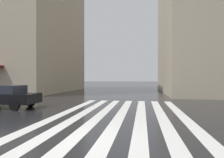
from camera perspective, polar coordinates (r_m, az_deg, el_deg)
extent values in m
plane|color=black|center=(6.52, -10.18, -16.24)|extent=(220.00, 220.00, 0.00)
cube|color=silver|center=(10.27, 19.52, -10.13)|extent=(13.00, 0.50, 0.01)
cube|color=silver|center=(10.13, 13.86, -10.27)|extent=(13.00, 0.50, 0.01)
cube|color=silver|center=(10.09, 8.11, -10.30)|extent=(13.00, 0.50, 0.01)
cube|color=silver|center=(10.15, 2.36, -10.24)|extent=(13.00, 0.50, 0.01)
cube|color=silver|center=(10.30, -3.26, -10.08)|extent=(13.00, 0.50, 0.01)
cube|color=silver|center=(10.55, -8.66, -9.84)|extent=(13.00, 0.50, 0.01)
cube|color=silver|center=(10.89, -13.77, -9.53)|extent=(13.00, 0.50, 0.01)
cube|color=black|center=(14.29, -28.01, -4.77)|extent=(1.75, 4.10, 0.60)
cube|color=#232833|center=(14.34, -28.49, -2.55)|extent=(1.54, 2.46, 0.50)
cylinder|color=black|center=(14.31, -21.97, -5.96)|extent=(0.20, 0.62, 0.62)
cylinder|color=black|center=(12.93, -25.72, -6.63)|extent=(0.20, 0.62, 0.62)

